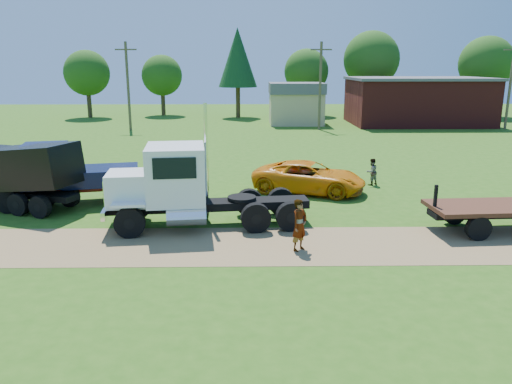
{
  "coord_description": "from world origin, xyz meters",
  "views": [
    {
      "loc": [
        -1.55,
        -18.02,
        6.74
      ],
      "look_at": [
        -1.23,
        2.01,
        1.6
      ],
      "focal_mm": 35.0,
      "sensor_mm": 36.0,
      "label": 1
    }
  ],
  "objects_px": {
    "white_semi_tractor": "(179,186)",
    "navy_truck": "(60,174)",
    "black_dump_truck": "(12,171)",
    "spectator_a": "(300,225)",
    "orange_pickup": "(309,177)"
  },
  "relations": [
    {
      "from": "navy_truck",
      "to": "orange_pickup",
      "type": "bearing_deg",
      "value": -2.53
    },
    {
      "from": "orange_pickup",
      "to": "spectator_a",
      "type": "relative_size",
      "value": 3.06
    },
    {
      "from": "white_semi_tractor",
      "to": "orange_pickup",
      "type": "distance_m",
      "value": 8.55
    },
    {
      "from": "black_dump_truck",
      "to": "orange_pickup",
      "type": "xyz_separation_m",
      "value": [
        14.58,
        2.75,
        -0.96
      ]
    },
    {
      "from": "navy_truck",
      "to": "white_semi_tractor",
      "type": "bearing_deg",
      "value": -42.3
    },
    {
      "from": "orange_pickup",
      "to": "spectator_a",
      "type": "distance_m",
      "value": 8.82
    },
    {
      "from": "white_semi_tractor",
      "to": "navy_truck",
      "type": "bearing_deg",
      "value": 143.77
    },
    {
      "from": "navy_truck",
      "to": "spectator_a",
      "type": "relative_size",
      "value": 3.61
    },
    {
      "from": "navy_truck",
      "to": "spectator_a",
      "type": "distance_m",
      "value": 12.91
    },
    {
      "from": "white_semi_tractor",
      "to": "spectator_a",
      "type": "bearing_deg",
      "value": -37.43
    },
    {
      "from": "spectator_a",
      "to": "navy_truck",
      "type": "bearing_deg",
      "value": 103.19
    },
    {
      "from": "white_semi_tractor",
      "to": "navy_truck",
      "type": "distance_m",
      "value": 7.28
    },
    {
      "from": "black_dump_truck",
      "to": "spectator_a",
      "type": "relative_size",
      "value": 3.9
    },
    {
      "from": "orange_pickup",
      "to": "spectator_a",
      "type": "height_order",
      "value": "spectator_a"
    },
    {
      "from": "white_semi_tractor",
      "to": "orange_pickup",
      "type": "xyz_separation_m",
      "value": [
        6.21,
        5.81,
        -0.94
      ]
    }
  ]
}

